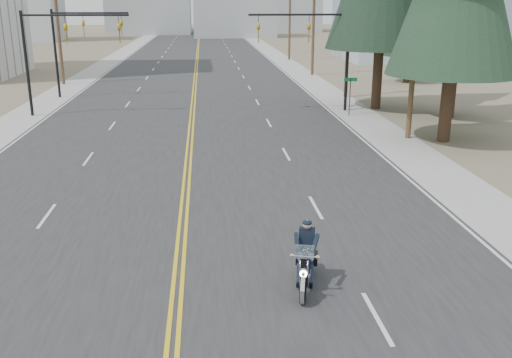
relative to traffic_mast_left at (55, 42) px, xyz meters
The scene contains 16 objects.
road 39.36m from the traffic_mast_left, 76.71° to the left, with size 20.00×200.00×0.01m, color #303033.
sidewalk_left 38.40m from the traffic_mast_left, 93.80° to the left, with size 3.00×200.00×0.01m, color #A5A5A0.
sidewalk_right 43.45m from the traffic_mast_left, 61.68° to the left, with size 3.00×200.00×0.01m, color #A5A5A0.
traffic_mast_left is the anchor object (origin of this frame).
traffic_mast_right 17.95m from the traffic_mast_left, ahead, with size 7.10×0.26×7.00m.
traffic_mast_far 8.01m from the traffic_mast_left, 92.40° to the left, with size 6.10×0.26×7.00m.
street_sign 20.12m from the traffic_mast_left, ahead, with size 0.90×0.06×2.62m.
utility_pole_b 23.31m from the traffic_mast_left, 22.74° to the right, with size 2.20×0.30×11.50m.
utility_pole_c 22.31m from the traffic_mast_left, 15.61° to the left, with size 2.20×0.30×11.00m.
utility_pole_d 30.06m from the traffic_mast_left, 44.36° to the left, with size 2.20×0.30×11.50m.
utility_pole_e 43.66m from the traffic_mast_left, 60.53° to the left, with size 2.20×0.30×11.00m.
utility_pole_left 16.39m from the traffic_mast_left, 102.42° to the left, with size 2.20×0.30×10.50m.
haze_bldg_b 94.56m from the traffic_mast_left, 79.66° to the left, with size 18.00×14.00×14.00m, color #ADB2B7.
haze_bldg_e 122.80m from the traffic_mast_left, 73.94° to the left, with size 14.00×14.00×12.00m, color #B7BCC6.
motorcyclist 29.29m from the traffic_mast_left, 64.53° to the right, with size 1.02×2.37×1.85m, color black, non-canonical shape.
conifer_far 33.06m from the traffic_mast_left, 26.02° to the left, with size 4.78×4.78×12.80m.
Camera 1 is at (0.88, -8.15, 7.52)m, focal length 40.00 mm.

